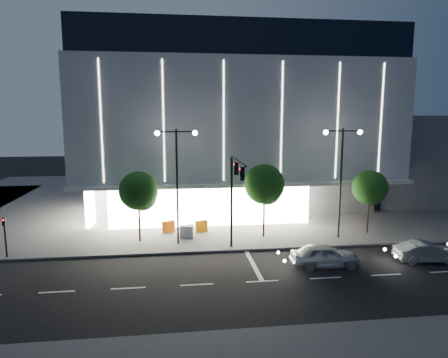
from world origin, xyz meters
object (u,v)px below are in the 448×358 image
barrier_b (187,231)px  barrier_c (201,226)px  barrier_a (168,227)px  traffic_mast (234,187)px  tree_mid (265,186)px  street_lamp_west (177,170)px  barrier_d (187,232)px  car_second (427,252)px  tree_left (139,193)px  ped_signal_far (5,233)px  car_lead (325,256)px  tree_right (370,189)px  street_lamp_east (341,167)px

barrier_b → barrier_c: size_ratio=1.00×
barrier_a → barrier_b: (1.53, -1.40, 0.00)m
traffic_mast → tree_mid: size_ratio=1.15×
barrier_b → barrier_c: bearing=25.0°
traffic_mast → barrier_c: size_ratio=6.43×
street_lamp_west → barrier_d: 5.51m
car_second → barrier_b: 17.80m
car_second → tree_mid: bearing=61.5°
tree_left → barrier_d: bearing=4.7°
ped_signal_far → barrier_c: 14.73m
tree_mid → barrier_c: (-5.03, 1.92, -3.68)m
ped_signal_far → car_lead: (21.64, -4.17, -1.11)m
street_lamp_west → car_second: (16.96, -5.64, -5.26)m
traffic_mast → car_lead: 7.68m
tree_right → car_lead: size_ratio=1.21×
car_second → tree_left: bearing=76.8°
tree_mid → barrier_a: (-7.81, 2.09, -3.68)m
traffic_mast → barrier_b: traffic_mast is taller
ped_signal_far → car_second: size_ratio=0.71×
traffic_mast → street_lamp_west: street_lamp_west is taller
traffic_mast → tree_mid: 4.82m
tree_right → tree_left: bearing=180.0°
barrier_c → car_lead: bearing=-65.8°
street_lamp_east → barrier_c: bearing=165.1°
street_lamp_west → barrier_c: (2.00, 2.94, -5.31)m
traffic_mast → barrier_b: bearing=126.6°
barrier_c → barrier_a: bearing=158.9°
tree_mid → barrier_b: (-6.28, 0.69, -3.68)m
traffic_mast → barrier_c: (-2.00, 5.60, -4.38)m
ped_signal_far → street_lamp_east: bearing=3.4°
tree_right → barrier_b: bearing=177.4°
street_lamp_east → barrier_d: size_ratio=8.18×
traffic_mast → street_lamp_east: size_ratio=0.79×
barrier_b → barrier_d: same height
street_lamp_west → tree_left: bearing=161.1°
street_lamp_east → tree_right: street_lamp_east is taller
ped_signal_far → tree_right: bearing=5.1°
street_lamp_west → tree_right: bearing=3.6°
street_lamp_east → barrier_a: size_ratio=8.18×
car_lead → barrier_b: size_ratio=4.14×
street_lamp_west → traffic_mast: bearing=-33.6°
tree_mid → barrier_d: (-6.33, 0.30, -3.68)m
car_lead → barrier_a: car_lead is taller
traffic_mast → tree_left: bearing=152.2°
barrier_d → barrier_c: bearing=65.6°
ped_signal_far → tree_right: size_ratio=0.54×
tree_mid → car_second: bearing=-33.8°
tree_mid → traffic_mast: bearing=-129.4°
tree_right → barrier_a: (-16.81, 2.09, -3.23)m
car_lead → barrier_b: (-8.89, 7.38, -0.13)m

